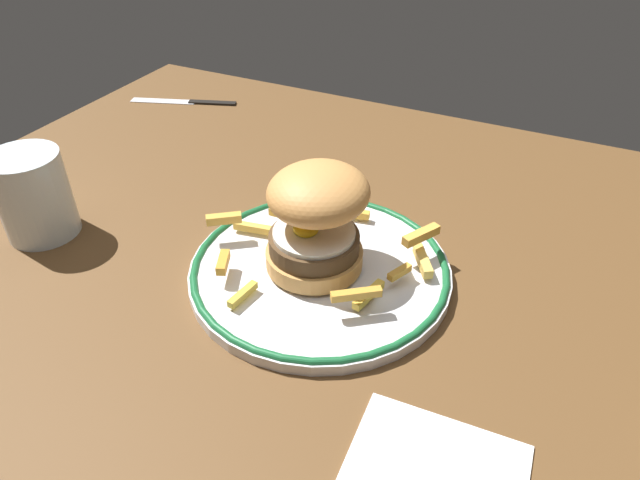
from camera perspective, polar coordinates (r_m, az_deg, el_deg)
ground_plane at (r=57.94cm, az=-0.08°, el=-7.91°), size 112.39×97.66×4.00cm
dinner_plate at (r=59.38cm, az=0.00°, el=-2.92°), size 27.12×27.12×1.60cm
burger at (r=56.17cm, az=-0.37°, el=2.32°), size 14.19×14.25×10.61cm
fries_pile at (r=58.62cm, az=0.92°, el=-1.02°), size 24.36×19.98×2.97cm
water_glass at (r=71.23cm, az=-26.59°, el=3.59°), size 7.94×7.94×9.88cm
knife at (r=100.97cm, az=-12.70°, el=13.38°), size 17.46×7.45×0.70cm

